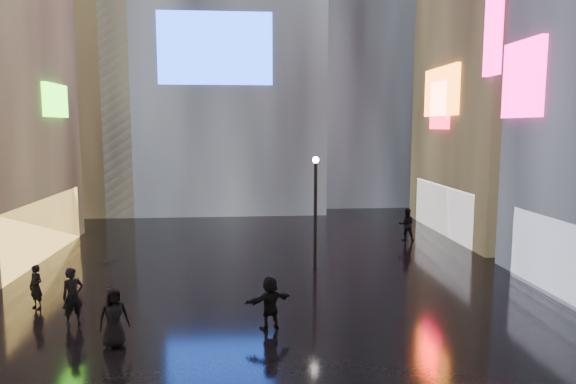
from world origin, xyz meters
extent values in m
plane|color=black|center=(0.00, 20.00, 0.00)|extent=(140.00, 140.00, 0.00)
cube|color=#FFC659|center=(-11.10, 26.00, 1.50)|extent=(0.20, 10.00, 3.00)
cube|color=#48F61B|center=(-10.85, 27.82, 7.91)|extent=(0.25, 3.00, 1.71)
cube|color=#FF0C82|center=(10.85, 21.12, 8.58)|extent=(0.25, 2.99, 3.26)
cube|color=black|center=(16.00, 30.00, 14.00)|extent=(10.00, 12.00, 28.00)
cube|color=white|center=(11.10, 30.00, 1.50)|extent=(0.20, 9.00, 3.00)
cube|color=orange|center=(10.85, 30.32, 8.66)|extent=(0.25, 4.92, 2.91)
cube|color=#FF0C2E|center=(10.85, 30.44, 7.84)|extent=(0.25, 2.63, 2.87)
cube|color=#194CFF|center=(-3.00, 36.90, 12.00)|extent=(8.00, 0.20, 5.00)
cube|color=black|center=(9.00, 46.00, 17.00)|extent=(12.00, 12.00, 34.00)
cube|color=black|center=(-14.00, 42.00, 13.00)|extent=(10.00, 10.00, 26.00)
cylinder|color=black|center=(2.21, 23.00, 2.50)|extent=(0.16, 0.16, 5.00)
sphere|color=white|center=(2.21, 23.00, 5.05)|extent=(0.30, 0.30, 0.30)
imported|color=black|center=(-4.99, 14.83, 0.92)|extent=(1.07, 0.93, 1.85)
imported|color=black|center=(-0.26, 15.83, 0.88)|extent=(1.70, 1.13, 1.75)
imported|color=black|center=(-6.78, 16.76, 0.96)|extent=(0.84, 0.78, 1.92)
imported|color=black|center=(8.26, 28.21, 0.94)|extent=(1.01, 0.84, 1.88)
imported|color=black|center=(-4.99, 14.83, 2.26)|extent=(1.18, 1.17, 0.83)
imported|color=black|center=(-8.62, 18.43, 0.81)|extent=(0.70, 0.63, 1.61)
camera|label=1|loc=(-1.04, -0.26, 6.58)|focal=32.00mm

